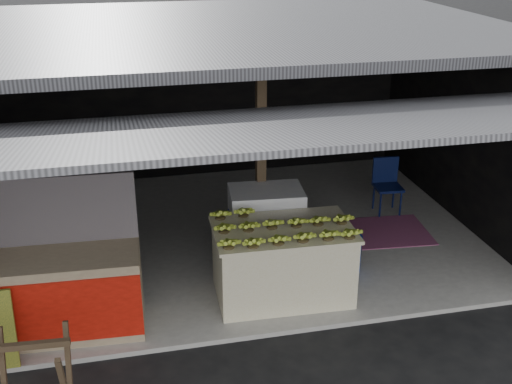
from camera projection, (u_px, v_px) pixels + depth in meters
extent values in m
plane|color=black|center=(273.00, 337.00, 7.07)|extent=(80.00, 80.00, 0.00)
cube|color=gray|center=(231.00, 234.00, 9.30)|extent=(7.00, 5.00, 0.06)
cube|color=black|center=(203.00, 93.00, 10.96)|extent=(7.00, 0.15, 2.90)
cube|color=black|center=(463.00, 121.00, 9.43)|extent=(0.15, 5.00, 2.90)
cube|color=#232326|center=(228.00, 29.00, 8.15)|extent=(7.20, 5.20, 0.12)
cube|color=#232326|center=(305.00, 124.00, 5.15)|extent=(7.40, 2.47, 0.48)
cube|color=#483624|center=(261.00, 152.00, 8.25)|extent=(0.12, 0.12, 2.85)
cube|color=silver|center=(283.00, 264.00, 7.59)|extent=(1.60, 0.99, 0.85)
cube|color=silver|center=(283.00, 230.00, 7.42)|extent=(1.66, 1.05, 0.04)
cube|color=white|center=(266.00, 226.00, 8.31)|extent=(0.98, 0.70, 1.03)
cube|color=navy|center=(272.00, 234.00, 8.01)|extent=(0.72, 0.08, 0.31)
cube|color=#B21414|center=(272.00, 259.00, 8.15)|extent=(0.47, 0.06, 0.10)
cube|color=#998466|center=(64.00, 294.00, 6.92)|extent=(1.69, 0.80, 0.93)
cube|color=red|center=(63.00, 313.00, 6.58)|extent=(1.65, 0.10, 0.73)
cube|color=white|center=(63.00, 313.00, 6.57)|extent=(0.56, 0.04, 0.19)
cube|color=navy|center=(56.00, 210.00, 6.86)|extent=(1.66, 0.13, 0.78)
cube|color=#483624|center=(64.00, 384.00, 5.80)|extent=(0.07, 0.28, 0.73)
cube|color=#483624|center=(3.00, 366.00, 6.04)|extent=(0.07, 0.28, 0.73)
cube|color=#483624|center=(68.00, 359.00, 6.12)|extent=(0.07, 0.28, 0.73)
cube|color=#483624|center=(28.00, 346.00, 5.79)|extent=(0.75, 0.11, 0.06)
cylinder|color=#0D2996|center=(348.00, 254.00, 8.20)|extent=(0.32, 0.32, 0.47)
cylinder|color=#0B133D|center=(380.00, 205.00, 9.69)|extent=(0.03, 0.03, 0.42)
cylinder|color=#0B133D|center=(401.00, 203.00, 9.73)|extent=(0.03, 0.03, 0.42)
cylinder|color=#0B133D|center=(374.00, 196.00, 9.98)|extent=(0.03, 0.03, 0.42)
cylinder|color=#0B133D|center=(393.00, 195.00, 10.02)|extent=(0.03, 0.03, 0.42)
cube|color=#0B133D|center=(388.00, 187.00, 9.77)|extent=(0.43, 0.43, 0.04)
cube|color=#0B133D|center=(385.00, 170.00, 9.85)|extent=(0.40, 0.07, 0.43)
cube|color=maroon|center=(376.00, 232.00, 9.30)|extent=(1.58, 1.13, 0.01)
cube|color=black|center=(155.00, 73.00, 10.56)|extent=(0.32, 0.03, 0.42)
cube|color=#4C4C59|center=(155.00, 73.00, 10.54)|extent=(0.26, 0.02, 0.34)
cube|color=black|center=(191.00, 70.00, 10.67)|extent=(0.32, 0.03, 0.42)
cube|color=#4C4C59|center=(191.00, 70.00, 10.65)|extent=(0.26, 0.02, 0.34)
cube|color=black|center=(232.00, 67.00, 10.80)|extent=(0.32, 0.03, 0.42)
cube|color=#4C4C59|center=(232.00, 67.00, 10.79)|extent=(0.26, 0.02, 0.34)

